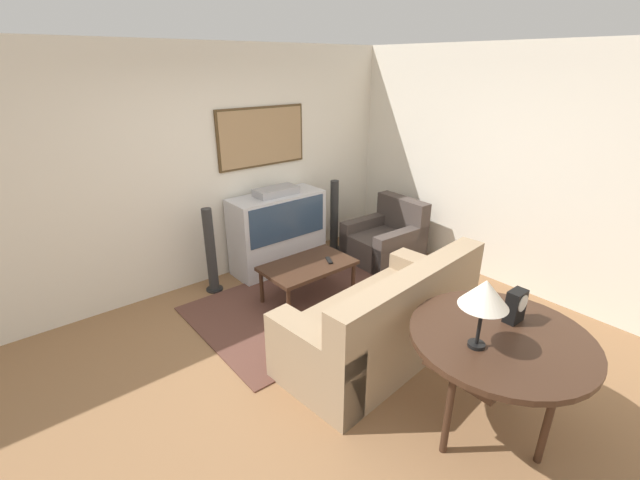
% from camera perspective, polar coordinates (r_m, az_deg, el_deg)
% --- Properties ---
extents(ground_plane, '(12.00, 12.00, 0.00)m').
position_cam_1_polar(ground_plane, '(4.03, 0.69, -15.53)').
color(ground_plane, '#8E6642').
extents(wall_back, '(12.00, 0.10, 2.70)m').
position_cam_1_polar(wall_back, '(5.11, -14.89, 9.10)').
color(wall_back, silver).
rests_on(wall_back, ground_plane).
extents(wall_right, '(0.06, 12.00, 2.70)m').
position_cam_1_polar(wall_right, '(5.38, 22.97, 8.68)').
color(wall_right, silver).
rests_on(wall_right, ground_plane).
extents(area_rug, '(2.28, 1.66, 0.01)m').
position_cam_1_polar(area_rug, '(4.79, -2.22, -8.59)').
color(area_rug, brown).
rests_on(area_rug, ground_plane).
extents(tv, '(1.20, 0.48, 1.07)m').
position_cam_1_polar(tv, '(5.44, -5.64, 1.19)').
color(tv, silver).
rests_on(tv, ground_plane).
extents(couch, '(1.98, 1.05, 0.94)m').
position_cam_1_polar(couch, '(3.94, 8.57, -10.86)').
color(couch, '#9E8466').
rests_on(couch, ground_plane).
extents(armchair, '(0.90, 0.84, 0.82)m').
position_cam_1_polar(armchair, '(5.80, 8.72, -0.14)').
color(armchair, '#473D38').
rests_on(armchair, ground_plane).
extents(coffee_table, '(1.00, 0.61, 0.44)m').
position_cam_1_polar(coffee_table, '(4.72, -1.62, -3.69)').
color(coffee_table, '#3D2619').
rests_on(coffee_table, ground_plane).
extents(console_table, '(1.21, 1.21, 0.80)m').
position_cam_1_polar(console_table, '(3.21, 22.95, -12.60)').
color(console_table, '#3D2619').
rests_on(console_table, ground_plane).
extents(table_lamp, '(0.31, 0.31, 0.48)m').
position_cam_1_polar(table_lamp, '(2.81, 21.12, -6.78)').
color(table_lamp, black).
rests_on(table_lamp, console_table).
extents(mantel_clock, '(0.14, 0.10, 0.24)m').
position_cam_1_polar(mantel_clock, '(3.30, 24.62, -8.01)').
color(mantel_clock, black).
rests_on(mantel_clock, console_table).
extents(remote, '(0.11, 0.16, 0.02)m').
position_cam_1_polar(remote, '(4.76, 1.21, -2.73)').
color(remote, black).
rests_on(remote, coffee_table).
extents(speaker_tower_left, '(0.19, 0.19, 1.01)m').
position_cam_1_polar(speaker_tower_left, '(5.03, -14.36, -1.68)').
color(speaker_tower_left, black).
rests_on(speaker_tower_left, ground_plane).
extents(speaker_tower_right, '(0.19, 0.19, 1.01)m').
position_cam_1_polar(speaker_tower_right, '(5.97, 1.90, 2.98)').
color(speaker_tower_right, black).
rests_on(speaker_tower_right, ground_plane).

